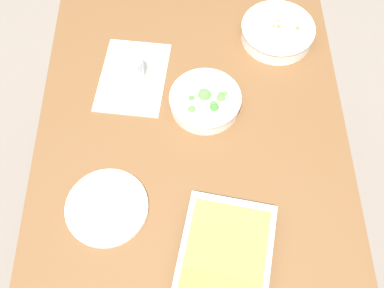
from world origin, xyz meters
TOP-DOWN VIEW (x-y plane):
  - ground_plane at (0.00, 0.00)m, footprint 6.00×6.00m
  - dining_table at (0.00, 0.00)m, footprint 1.20×0.90m
  - placemat at (-0.24, -0.18)m, footprint 0.30×0.23m
  - stew_bowl at (-0.39, 0.28)m, footprint 0.24×0.24m
  - broccoli_bowl at (-0.13, 0.04)m, footprint 0.21×0.21m
  - baking_dish at (0.34, 0.08)m, footprint 0.34×0.28m
  - drink_cup at (-0.24, -0.18)m, footprint 0.07×0.07m
  - side_plate at (0.19, -0.23)m, footprint 0.22×0.22m
  - spoon_by_stew at (-0.36, 0.25)m, footprint 0.14×0.13m

SIDE VIEW (x-z plane):
  - ground_plane at x=0.00m, z-range 0.00..0.00m
  - dining_table at x=0.00m, z-range 0.28..1.02m
  - placemat at x=-0.24m, z-range 0.74..0.74m
  - spoon_by_stew at x=-0.36m, z-range 0.74..0.75m
  - side_plate at x=0.19m, z-range 0.74..0.75m
  - broccoli_bowl at x=-0.13m, z-range 0.74..0.80m
  - stew_bowl at x=-0.39m, z-range 0.74..0.80m
  - baking_dish at x=0.34m, z-range 0.74..0.80m
  - drink_cup at x=-0.24m, z-range 0.74..0.82m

